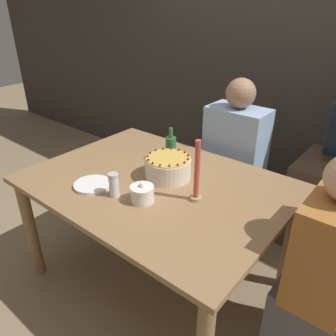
# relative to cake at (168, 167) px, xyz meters

# --- Properties ---
(ground_plane) EXTENTS (12.00, 12.00, 0.00)m
(ground_plane) POSITION_rel_cake_xyz_m (-0.02, -0.08, -0.79)
(ground_plane) COLOR #8C7556
(wall_behind) EXTENTS (8.00, 0.05, 2.60)m
(wall_behind) POSITION_rel_cake_xyz_m (-0.02, 1.32, 0.51)
(wall_behind) COLOR #38332D
(wall_behind) RESTS_ON ground_plane
(dining_table) EXTENTS (1.42, 1.04, 0.73)m
(dining_table) POSITION_rel_cake_xyz_m (-0.02, -0.08, -0.16)
(dining_table) COLOR #936D47
(dining_table) RESTS_ON ground_plane
(cake) EXTENTS (0.26, 0.26, 0.14)m
(cake) POSITION_rel_cake_xyz_m (0.00, 0.00, 0.00)
(cake) COLOR #EFE5CC
(cake) RESTS_ON dining_table
(sugar_bowl) EXTENTS (0.12, 0.12, 0.11)m
(sugar_bowl) POSITION_rel_cake_xyz_m (0.06, -0.28, -0.02)
(sugar_bowl) COLOR white
(sugar_bowl) RESTS_ON dining_table
(sugar_shaker) EXTENTS (0.05, 0.05, 0.13)m
(sugar_shaker) POSITION_rel_cake_xyz_m (-0.09, -0.33, 0.00)
(sugar_shaker) COLOR white
(sugar_shaker) RESTS_ON dining_table
(plate_stack) EXTENTS (0.20, 0.20, 0.02)m
(plate_stack) POSITION_rel_cake_xyz_m (-0.25, -0.34, -0.05)
(plate_stack) COLOR white
(plate_stack) RESTS_ON dining_table
(candle) EXTENTS (0.06, 0.06, 0.32)m
(candle) POSITION_rel_cake_xyz_m (0.26, -0.09, 0.07)
(candle) COLOR tan
(candle) RESTS_ON dining_table
(bottle) EXTENTS (0.07, 0.07, 0.22)m
(bottle) POSITION_rel_cake_xyz_m (-0.12, 0.18, 0.02)
(bottle) COLOR #2D6638
(bottle) RESTS_ON dining_table
(person_man_blue_shirt) EXTENTS (0.40, 0.34, 1.20)m
(person_man_blue_shirt) POSITION_rel_cake_xyz_m (0.08, 0.64, -0.27)
(person_man_blue_shirt) COLOR #473D33
(person_man_blue_shirt) RESTS_ON ground_plane
(person_woman_floral) EXTENTS (0.34, 0.40, 1.13)m
(person_woman_floral) POSITION_rel_cake_xyz_m (0.89, -0.00, -0.30)
(person_woman_floral) COLOR #595960
(person_woman_floral) RESTS_ON ground_plane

